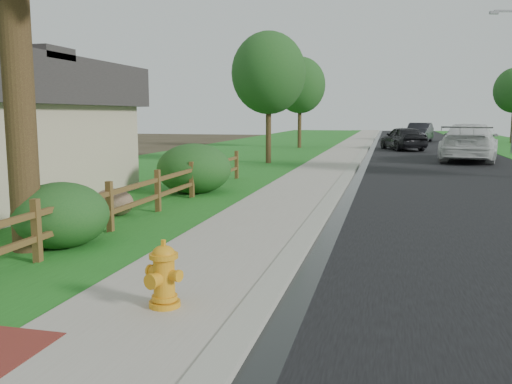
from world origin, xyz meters
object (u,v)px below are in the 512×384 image
(fire_hydrant, at_px, (164,276))
(dark_car_mid, at_px, (403,138))
(ranch_fence, at_px, (136,196))
(white_suv, at_px, (470,142))

(fire_hydrant, xyz_separation_m, dark_car_mid, (3.61, 32.78, 0.35))
(ranch_fence, distance_m, white_suv, 21.68)
(white_suv, bearing_deg, dark_car_mid, -58.10)
(ranch_fence, height_order, fire_hydrant, ranch_fence)
(ranch_fence, relative_size, fire_hydrant, 20.10)
(fire_hydrant, bearing_deg, ranch_fence, 119.27)
(fire_hydrant, distance_m, dark_car_mid, 32.98)
(ranch_fence, bearing_deg, white_suv, 63.41)
(ranch_fence, bearing_deg, fire_hydrant, -60.73)
(white_suv, xyz_separation_m, dark_car_mid, (-3.20, 8.23, -0.16))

